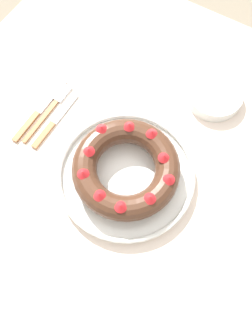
{
  "coord_description": "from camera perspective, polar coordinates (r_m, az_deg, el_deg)",
  "views": [
    {
      "loc": [
        0.18,
        -0.26,
        1.53
      ],
      "look_at": [
        0.03,
        -0.02,
        0.81
      ],
      "focal_mm": 35.0,
      "sensor_mm": 36.0,
      "label": 1
    }
  ],
  "objects": [
    {
      "name": "side_bowl",
      "position": [
        0.96,
        15.12,
        12.11
      ],
      "size": [
        0.15,
        0.15,
        0.03
      ],
      "primitive_type": "cylinder",
      "color": "white",
      "rests_on": "dining_table"
    },
    {
      "name": "serving_knife",
      "position": [
        0.94,
        -15.26,
        9.14
      ],
      "size": [
        0.02,
        0.23,
        0.01
      ],
      "rotation": [
        0.0,
        0.0,
        0.03
      ],
      "color": "#936038",
      "rests_on": "dining_table"
    },
    {
      "name": "serving_dish",
      "position": [
        0.82,
        -0.0,
        -1.16
      ],
      "size": [
        0.34,
        0.34,
        0.03
      ],
      "color": "white",
      "rests_on": "dining_table"
    },
    {
      "name": "fork",
      "position": [
        0.94,
        -12.98,
        10.02
      ],
      "size": [
        0.02,
        0.21,
        0.01
      ],
      "rotation": [
        0.0,
        0.0,
        0.07
      ],
      "color": "#936038",
      "rests_on": "dining_table"
    },
    {
      "name": "ground_plane",
      "position": [
        1.56,
        -0.56,
        -10.19
      ],
      "size": [
        8.0,
        8.0,
        0.0
      ],
      "primitive_type": "plane",
      "color": "gray"
    },
    {
      "name": "bundt_cake",
      "position": [
        0.78,
        -0.0,
        0.02
      ],
      "size": [
        0.26,
        0.26,
        0.07
      ],
      "color": "#4C2D1E",
      "rests_on": "serving_dish"
    },
    {
      "name": "dining_table",
      "position": [
        0.93,
        -0.92,
        -1.84
      ],
      "size": [
        1.15,
        1.22,
        0.75
      ],
      "color": "beige",
      "rests_on": "ground_plane"
    },
    {
      "name": "cake_knife",
      "position": [
        0.92,
        -12.69,
        7.51
      ],
      "size": [
        0.02,
        0.19,
        0.01
      ],
      "rotation": [
        0.0,
        0.0,
        -0.11
      ],
      "color": "#936038",
      "rests_on": "dining_table"
    }
  ]
}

